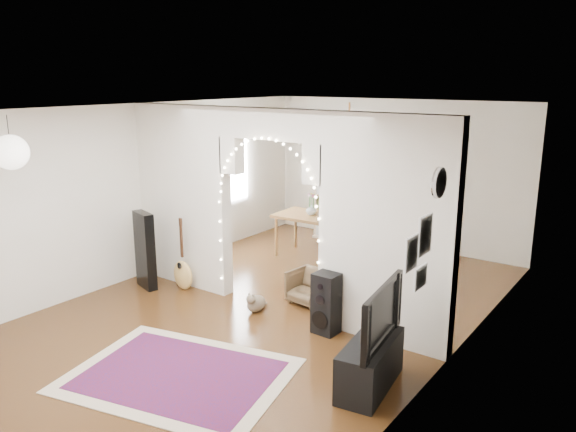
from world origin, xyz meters
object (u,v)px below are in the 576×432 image
Objects in this scene: acoustic_guitar at (182,264)px; dining_chair_right at (309,287)px; bookcase at (357,198)px; dining_chair_left at (373,241)px; floor_speaker at (326,304)px; dining_table at (311,219)px; media_console at (370,365)px.

acoustic_guitar is 1.93m from dining_chair_right.
bookcase reaches higher than dining_chair_left.
bookcase is 3.29× the size of dining_chair_left.
dining_chair_right is at bearing 138.14° from floor_speaker.
floor_speaker reaches higher than dining_table.
dining_chair_right is at bearing 34.00° from acoustic_guitar.
floor_speaker is at bearing -73.14° from bookcase.
media_console is 0.59× the size of bookcase.
bookcase is at bearing 113.41° from dining_chair_right.
media_console is 0.81× the size of dining_table.
acoustic_guitar is 0.93× the size of media_console.
acoustic_guitar is 2.54m from dining_table.
media_console is 1.94× the size of dining_chair_right.
acoustic_guitar reaches higher than dining_chair_left.
media_console reaches higher than dining_chair_left.
floor_speaker is 0.77× the size of media_console.
dining_chair_left is 2.59m from dining_chair_right.
bookcase reaches higher than dining_table.
floor_speaker reaches higher than dining_chair_right.
media_console is (1.03, -0.81, -0.13)m from floor_speaker.
bookcase is at bearing 116.06° from floor_speaker.
acoustic_guitar is at bearing -177.83° from floor_speaker.
dining_chair_left and dining_chair_right have the same top height.
media_console is at bearing -35.87° from floor_speaker.
dining_table is at bearing -104.30° from bookcase.
bookcase is at bearing 79.84° from dining_table.
dining_table is at bearing -135.12° from dining_chair_left.
floor_speaker is 3.06m from dining_table.
dining_chair_right is (-1.72, 1.48, -0.02)m from media_console.
acoustic_guitar is 0.75× the size of dining_table.
dining_chair_right is (0.33, -2.56, -0.00)m from dining_chair_left.
dining_table is (-2.86, 3.25, 0.43)m from media_console.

